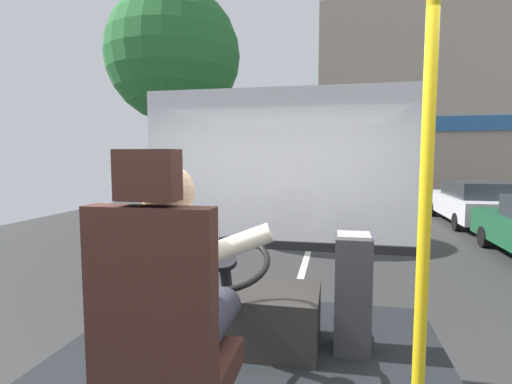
{
  "coord_description": "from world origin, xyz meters",
  "views": [
    {
      "loc": [
        0.55,
        -1.88,
        2.01
      ],
      "look_at": [
        -0.15,
        1.45,
        1.7
      ],
      "focal_mm": 27.17,
      "sensor_mm": 36.0,
      "label": 1
    }
  ],
  "objects_px": {
    "handrail_pole": "(423,262)",
    "fare_box": "(352,293)",
    "parked_car_white": "(476,202)",
    "driver_seat": "(165,346)",
    "steering_console": "(240,313)",
    "bus_driver": "(176,288)"
  },
  "relations": [
    {
      "from": "bus_driver",
      "to": "handrail_pole",
      "type": "distance_m",
      "value": 0.97
    },
    {
      "from": "bus_driver",
      "to": "parked_car_white",
      "type": "xyz_separation_m",
      "value": [
        4.71,
        11.0,
        -0.8
      ]
    },
    {
      "from": "driver_seat",
      "to": "fare_box",
      "type": "bearing_deg",
      "value": 58.95
    },
    {
      "from": "handrail_pole",
      "to": "driver_seat",
      "type": "bearing_deg",
      "value": -176.52
    },
    {
      "from": "parked_car_white",
      "to": "driver_seat",
      "type": "bearing_deg",
      "value": -112.97
    },
    {
      "from": "driver_seat",
      "to": "parked_car_white",
      "type": "relative_size",
      "value": 0.32
    },
    {
      "from": "fare_box",
      "to": "parked_car_white",
      "type": "xyz_separation_m",
      "value": [
        3.94,
        9.84,
        -0.42
      ]
    },
    {
      "from": "driver_seat",
      "to": "fare_box",
      "type": "height_order",
      "value": "driver_seat"
    },
    {
      "from": "bus_driver",
      "to": "fare_box",
      "type": "xyz_separation_m",
      "value": [
        0.77,
        1.16,
        -0.38
      ]
    },
    {
      "from": "handrail_pole",
      "to": "steering_console",
      "type": "bearing_deg",
      "value": 129.25
    },
    {
      "from": "parked_car_white",
      "to": "handrail_pole",
      "type": "bearing_deg",
      "value": -108.79
    },
    {
      "from": "parked_car_white",
      "to": "fare_box",
      "type": "bearing_deg",
      "value": -111.83
    },
    {
      "from": "driver_seat",
      "to": "steering_console",
      "type": "relative_size",
      "value": 1.23
    },
    {
      "from": "driver_seat",
      "to": "handrail_pole",
      "type": "relative_size",
      "value": 0.7
    },
    {
      "from": "driver_seat",
      "to": "bus_driver",
      "type": "xyz_separation_m",
      "value": [
        0.0,
        0.12,
        0.19
      ]
    },
    {
      "from": "fare_box",
      "to": "parked_car_white",
      "type": "distance_m",
      "value": 10.61
    },
    {
      "from": "bus_driver",
      "to": "steering_console",
      "type": "bearing_deg",
      "value": 90.0
    },
    {
      "from": "handrail_pole",
      "to": "parked_car_white",
      "type": "relative_size",
      "value": 0.45
    },
    {
      "from": "driver_seat",
      "to": "parked_car_white",
      "type": "distance_m",
      "value": 12.09
    },
    {
      "from": "bus_driver",
      "to": "fare_box",
      "type": "distance_m",
      "value": 1.44
    },
    {
      "from": "handrail_pole",
      "to": "fare_box",
      "type": "xyz_separation_m",
      "value": [
        -0.18,
        1.22,
        -0.56
      ]
    },
    {
      "from": "driver_seat",
      "to": "bus_driver",
      "type": "relative_size",
      "value": 1.68
    }
  ]
}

